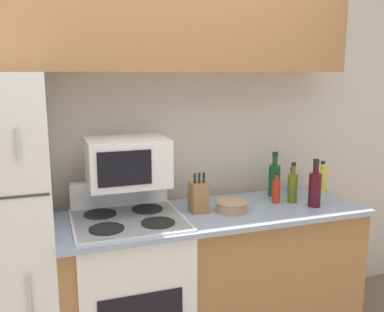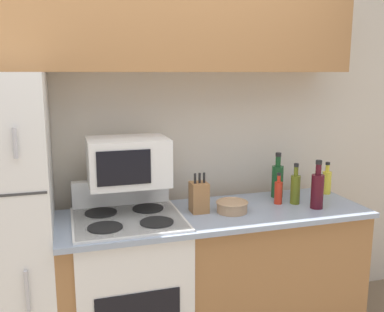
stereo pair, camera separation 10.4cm
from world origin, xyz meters
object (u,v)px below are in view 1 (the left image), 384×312
stove (130,291)px  microwave (127,162)px  bottle_soy_sauce (292,183)px  bottle_cooking_spray (322,180)px  knife_block (199,197)px  bowl (231,206)px  bottle_hot_sauce (276,191)px  bottle_wine_green (274,179)px  bottle_olive_oil (293,187)px  bottle_wine_red (315,188)px

stove → microwave: microwave is taller
bottle_soy_sauce → bottle_cooking_spray: bearing=-14.1°
microwave → knife_block: microwave is taller
bowl → bottle_hot_sauce: (0.34, 0.07, 0.04)m
bottle_wine_green → microwave: bearing=-176.8°
microwave → knife_block: 0.47m
bowl → microwave: bearing=165.4°
bottle_cooking_spray → bottle_wine_green: bottle_wine_green is taller
bottle_olive_oil → bottle_wine_red: bearing=-56.5°
bottle_wine_green → stove: bearing=-170.7°
bottle_soy_sauce → bottle_wine_green: bottle_wine_green is taller
bottle_wine_green → bottle_hot_sauce: bearing=-115.1°
stove → bowl: 0.77m
knife_block → bottle_hot_sauce: 0.53m
stove → bottle_olive_oil: bearing=0.0°
bottle_cooking_spray → bottle_olive_oil: (-0.32, -0.14, 0.02)m
knife_block → bottle_hot_sauce: (0.53, 0.01, -0.01)m
knife_block → bottle_olive_oil: 0.63m
microwave → bottle_cooking_spray: size_ratio=2.07×
bowl → bottle_wine_red: bottle_wine_red is taller
bowl → bottle_hot_sauce: bottle_hot_sauce is taller
bowl → bottle_soy_sauce: bearing=22.7°
microwave → bottle_wine_green: microwave is taller
bottle_wine_green → bottle_wine_red: (0.12, -0.29, 0.00)m
stove → microwave: bearing=77.1°
bottle_cooking_spray → microwave: bearing=-178.8°
knife_block → bottle_olive_oil: bearing=-1.7°
bottle_wine_red → stove: bearing=174.0°
bottle_cooking_spray → bowl: bearing=-166.7°
knife_block → bowl: knife_block is taller
bottle_cooking_spray → stove: bearing=-174.2°
bottle_soy_sauce → bottle_hot_sauce: bottle_hot_sauce is taller
bowl → bottle_cooking_spray: size_ratio=0.88×
knife_block → bottle_cooking_spray: (0.96, 0.12, -0.01)m
knife_block → bottle_soy_sauce: size_ratio=1.33×
bottle_cooking_spray → bottle_wine_red: 0.36m
microwave → bottle_hot_sauce: size_ratio=2.28×
bottle_soy_sauce → bottle_hot_sauce: size_ratio=0.90×
bottle_cooking_spray → bottle_wine_red: bearing=-133.1°
microwave → bottle_olive_oil: microwave is taller
bottle_soy_sauce → bottle_wine_red: bottle_wine_red is taller
bottle_hot_sauce → bottle_wine_green: (0.06, 0.14, 0.04)m
bowl → bottle_olive_oil: bottle_olive_oil is taller
bottle_soy_sauce → bottle_olive_oil: bottle_olive_oil is taller
bottle_olive_oil → bowl: bearing=-174.6°
bottle_wine_green → knife_block: bearing=-166.0°
bottle_soy_sauce → bowl: bearing=-157.3°
stove → bottle_wine_green: bearing=9.3°
bowl → bottle_cooking_spray: bottle_cooking_spray is taller
bottle_hot_sauce → bottle_wine_red: 0.24m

